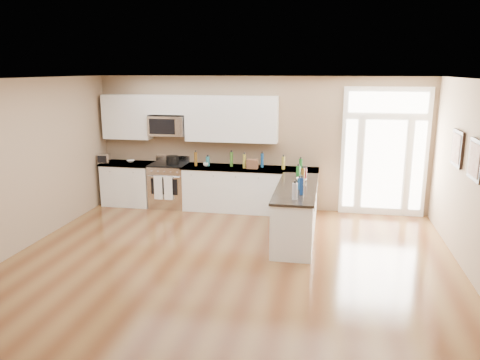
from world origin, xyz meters
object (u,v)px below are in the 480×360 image
object	(u,v)px
kitchen_range	(169,185)
toaster_oven	(104,158)
peninsula_cabinet	(296,214)
stockpot	(172,160)

from	to	relation	value
kitchen_range	toaster_oven	world-z (taller)	toaster_oven
peninsula_cabinet	kitchen_range	size ratio (longest dim) A/B	2.15
peninsula_cabinet	stockpot	world-z (taller)	stockpot
peninsula_cabinet	stockpot	bearing A→B (deg)	153.16
toaster_oven	kitchen_range	bearing A→B (deg)	-5.99
kitchen_range	stockpot	bearing A→B (deg)	-29.02
stockpot	toaster_oven	bearing A→B (deg)	-177.69
peninsula_cabinet	kitchen_range	xyz separation A→B (m)	(-2.85, 1.45, 0.04)
stockpot	toaster_oven	distance (m)	1.54
stockpot	kitchen_range	bearing A→B (deg)	150.98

